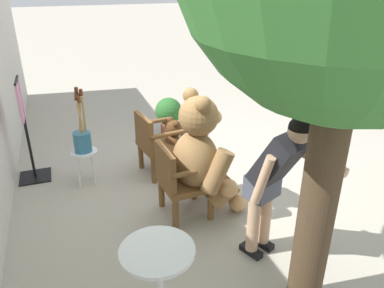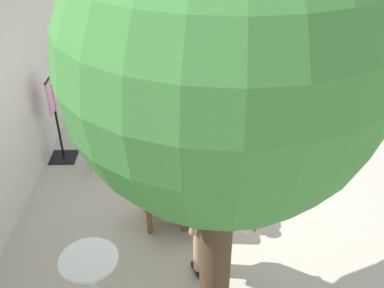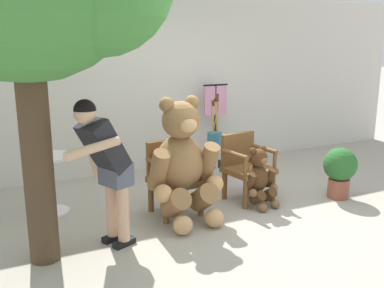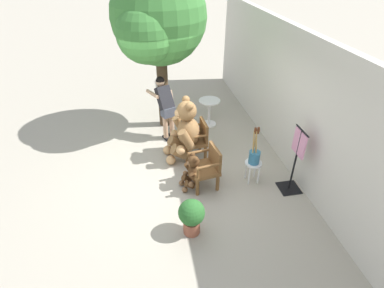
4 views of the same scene
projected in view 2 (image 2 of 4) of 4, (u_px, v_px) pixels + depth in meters
ground_plane at (197, 193)px, 5.97m from camera, size 60.00×60.00×0.00m
back_wall at (0, 105)px, 5.19m from camera, size 10.00×0.16×2.80m
wooden_chair_left at (160, 191)px, 5.27m from camera, size 0.59×0.55×0.86m
wooden_chair_right at (164, 146)px, 6.15m from camera, size 0.63×0.60×0.86m
teddy_bear_large at (181, 174)px, 5.15m from camera, size 0.86×0.83×1.44m
teddy_bear_small at (183, 151)px, 6.21m from camera, size 0.47×0.46×0.76m
person_visitor at (213, 215)px, 4.23m from camera, size 0.72×0.67×1.52m
white_stool at (99, 151)px, 6.23m from camera, size 0.34×0.34×0.46m
brush_bucket at (97, 134)px, 6.08m from camera, size 0.22×0.22×0.83m
round_side_table at (92, 278)px, 4.13m from camera, size 0.56×0.56×0.72m
patio_tree at (230, 64)px, 2.86m from camera, size 2.26×2.15×3.82m
potted_plant at (196, 113)px, 7.16m from camera, size 0.44×0.44×0.68m
clothing_display_stand at (56, 117)px, 6.35m from camera, size 0.44×0.40×1.36m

